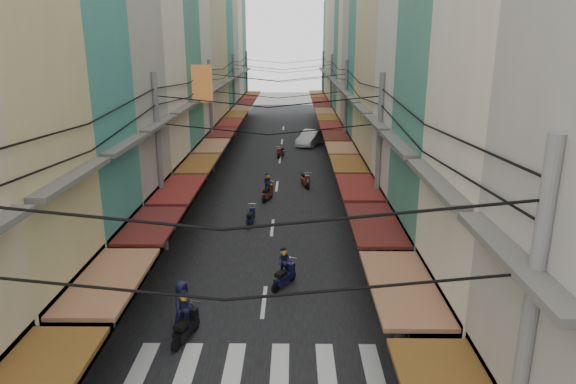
# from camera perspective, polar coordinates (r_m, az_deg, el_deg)

# --- Properties ---
(ground) EXTENTS (160.00, 160.00, 0.00)m
(ground) POSITION_cam_1_polar(r_m,az_deg,el_deg) (21.59, -2.39, -9.59)
(ground) COLOR slate
(ground) RESTS_ON ground
(road) EXTENTS (10.00, 80.00, 0.02)m
(road) POSITION_cam_1_polar(r_m,az_deg,el_deg) (40.51, -0.98, 2.95)
(road) COLOR black
(road) RESTS_ON ground
(sidewalk_left) EXTENTS (3.00, 80.00, 0.06)m
(sidewalk_left) POSITION_cam_1_polar(r_m,az_deg,el_deg) (41.19, -10.07, 2.95)
(sidewalk_left) COLOR gray
(sidewalk_left) RESTS_ON ground
(sidewalk_right) EXTENTS (3.00, 80.00, 0.06)m
(sidewalk_right) POSITION_cam_1_polar(r_m,az_deg,el_deg) (40.85, 8.18, 2.92)
(sidewalk_right) COLOR gray
(sidewalk_right) RESTS_ON ground
(crosswalk) EXTENTS (7.55, 2.40, 0.01)m
(crosswalk) POSITION_cam_1_polar(r_m,az_deg,el_deg) (16.41, -3.50, -18.75)
(crosswalk) COLOR silver
(crosswalk) RESTS_ON ground
(building_row_left) EXTENTS (7.80, 67.67, 23.70)m
(building_row_left) POSITION_cam_1_polar(r_m,az_deg,el_deg) (37.04, -14.08, 16.46)
(building_row_left) COLOR beige
(building_row_left) RESTS_ON ground
(building_row_right) EXTENTS (7.80, 68.98, 22.59)m
(building_row_right) POSITION_cam_1_polar(r_m,az_deg,el_deg) (36.46, 11.84, 16.03)
(building_row_right) COLOR teal
(building_row_right) RESTS_ON ground
(utility_poles) EXTENTS (10.20, 66.13, 8.20)m
(utility_poles) POSITION_cam_1_polar(r_m,az_deg,el_deg) (34.52, -1.26, 11.66)
(utility_poles) COLOR slate
(utility_poles) RESTS_ON ground
(white_car) EXTENTS (5.42, 3.65, 1.78)m
(white_car) POSITION_cam_1_polar(r_m,az_deg,el_deg) (48.53, 2.49, 5.19)
(white_car) COLOR silver
(white_car) RESTS_ON ground
(bicycle) EXTENTS (1.88, 1.13, 1.21)m
(bicycle) POSITION_cam_1_polar(r_m,az_deg,el_deg) (19.97, 19.69, -12.94)
(bicycle) COLOR black
(bicycle) RESTS_ON ground
(moving_scooters) EXTENTS (4.76, 29.30, 1.75)m
(moving_scooters) POSITION_cam_1_polar(r_m,az_deg,el_deg) (26.83, -2.61, -3.10)
(moving_scooters) COLOR black
(moving_scooters) RESTS_ON ground
(parked_scooters) EXTENTS (12.75, 14.14, 0.99)m
(parked_scooters) POSITION_cam_1_polar(r_m,az_deg,el_deg) (18.07, 10.35, -13.76)
(parked_scooters) COLOR black
(parked_scooters) RESTS_ON ground
(pedestrians) EXTENTS (12.71, 15.27, 2.20)m
(pedestrians) POSITION_cam_1_polar(r_m,az_deg,el_deg) (24.23, -11.79, -4.36)
(pedestrians) COLOR #28222D
(pedestrians) RESTS_ON ground
(market_umbrella) EXTENTS (2.42, 2.42, 2.55)m
(market_umbrella) POSITION_cam_1_polar(r_m,az_deg,el_deg) (20.69, 15.92, -4.66)
(market_umbrella) COLOR #B2B2B7
(market_umbrella) RESTS_ON ground
(traffic_sign) EXTENTS (0.10, 0.69, 3.15)m
(traffic_sign) POSITION_cam_1_polar(r_m,az_deg,el_deg) (19.75, 11.38, -5.15)
(traffic_sign) COLOR slate
(traffic_sign) RESTS_ON ground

